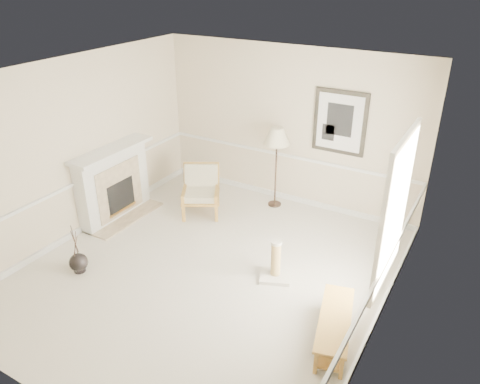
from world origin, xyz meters
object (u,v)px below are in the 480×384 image
at_px(floor_vase, 79,263).
at_px(armchair, 201,188).
at_px(floor_lamp, 277,138).
at_px(bench, 334,325).
at_px(scratching_post, 275,266).

bearing_deg(floor_vase, armchair, 78.04).
xyz_separation_m(armchair, floor_lamp, (1.06, 0.89, 0.86)).
height_order(armchair, bench, armchair).
relative_size(floor_vase, bench, 0.62).
xyz_separation_m(floor_vase, armchair, (0.52, 2.47, 0.32)).
relative_size(armchair, scratching_post, 1.52).
xyz_separation_m(armchair, bench, (3.24, -1.92, -0.23)).
bearing_deg(armchair, floor_lamp, 10.08).
height_order(armchair, floor_lamp, floor_lamp).
height_order(floor_vase, floor_lamp, floor_lamp).
xyz_separation_m(floor_vase, scratching_post, (2.59, 1.33, 0.05)).
bearing_deg(floor_vase, floor_lamp, 64.74).
height_order(floor_vase, armchair, armchair).
height_order(bench, scratching_post, scratching_post).
bearing_deg(scratching_post, armchair, 151.21).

